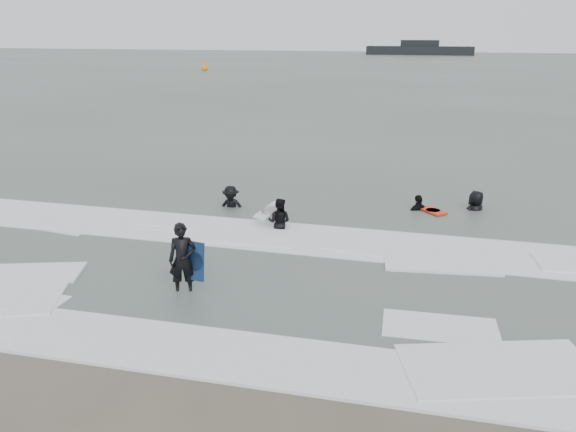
% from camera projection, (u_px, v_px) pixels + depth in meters
% --- Properties ---
extents(ground, '(320.00, 320.00, 0.00)m').
position_uv_depth(ground, '(229.00, 340.00, 11.66)').
color(ground, brown).
rests_on(ground, ground).
extents(sea, '(320.00, 320.00, 0.00)m').
position_uv_depth(sea, '(409.00, 71.00, 85.22)').
color(sea, '#47544C').
rests_on(sea, ground).
extents(surfer_centre, '(0.77, 0.64, 1.83)m').
position_uv_depth(surfer_centre, '(185.00, 293.00, 13.70)').
color(surfer_centre, black).
rests_on(surfer_centre, ground).
extents(surfer_wading, '(0.81, 0.64, 1.60)m').
position_uv_depth(surfer_wading, '(279.00, 229.00, 18.08)').
color(surfer_wading, black).
rests_on(surfer_wading, ground).
extents(surfer_breaker, '(1.14, 0.71, 1.70)m').
position_uv_depth(surfer_breaker, '(231.00, 209.00, 20.16)').
color(surfer_breaker, black).
rests_on(surfer_breaker, ground).
extents(surfer_right_near, '(1.08, 0.93, 1.74)m').
position_uv_depth(surfer_right_near, '(418.00, 211.00, 19.94)').
color(surfer_right_near, black).
rests_on(surfer_right_near, ground).
extents(surfer_right_far, '(1.06, 1.08, 1.88)m').
position_uv_depth(surfer_right_far, '(475.00, 211.00, 19.95)').
color(surfer_right_far, black).
rests_on(surfer_right_far, ground).
extents(surf_foam, '(30.03, 9.06, 0.09)m').
position_uv_depth(surf_foam, '(276.00, 268.00, 15.05)').
color(surf_foam, white).
rests_on(surf_foam, ground).
extents(bodyboards, '(6.31, 8.47, 1.25)m').
position_uv_depth(bodyboards, '(313.00, 224.00, 17.11)').
color(bodyboards, '#0E2244').
rests_on(bodyboards, ground).
extents(buoy, '(1.00, 1.00, 1.65)m').
position_uv_depth(buoy, '(205.00, 68.00, 86.99)').
color(buoy, orange).
rests_on(buoy, ground).
extents(vessel_horizon, '(26.24, 4.69, 3.56)m').
position_uv_depth(vessel_horizon, '(419.00, 50.00, 140.65)').
color(vessel_horizon, black).
rests_on(vessel_horizon, ground).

